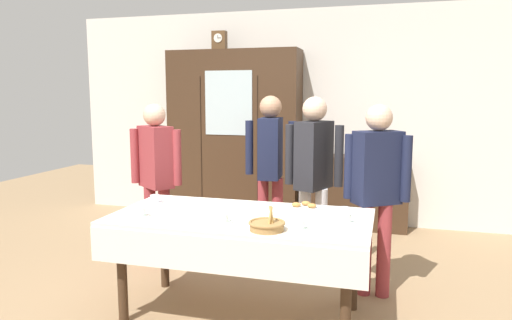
{
  "coord_description": "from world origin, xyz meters",
  "views": [
    {
      "loc": [
        1.01,
        -3.36,
        1.64
      ],
      "look_at": [
        0.0,
        0.2,
        1.12
      ],
      "focal_mm": 32.86,
      "sensor_mm": 36.0,
      "label": 1
    }
  ],
  "objects_px": {
    "tea_cup_far_left": "(223,219)",
    "tea_cup_near_right": "(155,199)",
    "pastry_plate": "(304,207)",
    "person_by_cabinet": "(377,182)",
    "spoon_back_edge": "(261,212)",
    "dining_table": "(240,230)",
    "tea_cup_front_edge": "(141,213)",
    "person_behind_table_left": "(270,160)",
    "book_stack": "(359,153)",
    "bread_basket": "(267,225)",
    "bookshelf_low": "(358,192)",
    "spoon_mid_right": "(193,210)",
    "person_near_right_end": "(156,169)",
    "tea_cup_mid_left": "(346,219)",
    "tea_cup_far_right": "(299,225)",
    "wall_cabinet": "(235,137)",
    "person_beside_shelf": "(314,168)",
    "mantel_clock": "(219,41)",
    "tea_cup_back_edge": "(345,212)"
  },
  "relations": [
    {
      "from": "mantel_clock",
      "to": "person_behind_table_left",
      "type": "relative_size",
      "value": 0.15
    },
    {
      "from": "tea_cup_far_right",
      "to": "tea_cup_near_right",
      "type": "bearing_deg",
      "value": 161.26
    },
    {
      "from": "bookshelf_low",
      "to": "person_behind_table_left",
      "type": "bearing_deg",
      "value": -122.19
    },
    {
      "from": "tea_cup_near_right",
      "to": "spoon_back_edge",
      "type": "bearing_deg",
      "value": -4.05
    },
    {
      "from": "book_stack",
      "to": "mantel_clock",
      "type": "bearing_deg",
      "value": -178.35
    },
    {
      "from": "bread_basket",
      "to": "person_by_cabinet",
      "type": "distance_m",
      "value": 1.17
    },
    {
      "from": "tea_cup_far_left",
      "to": "person_behind_table_left",
      "type": "relative_size",
      "value": 0.08
    },
    {
      "from": "tea_cup_far_right",
      "to": "spoon_mid_right",
      "type": "distance_m",
      "value": 0.91
    },
    {
      "from": "wall_cabinet",
      "to": "mantel_clock",
      "type": "bearing_deg",
      "value": -179.81
    },
    {
      "from": "tea_cup_front_edge",
      "to": "person_behind_table_left",
      "type": "bearing_deg",
      "value": 70.25
    },
    {
      "from": "bookshelf_low",
      "to": "bread_basket",
      "type": "distance_m",
      "value": 2.98
    },
    {
      "from": "wall_cabinet",
      "to": "spoon_back_edge",
      "type": "bearing_deg",
      "value": -67.24
    },
    {
      "from": "person_beside_shelf",
      "to": "tea_cup_back_edge",
      "type": "bearing_deg",
      "value": -65.41
    },
    {
      "from": "tea_cup_far_left",
      "to": "mantel_clock",
      "type": "bearing_deg",
      "value": 110.44
    },
    {
      "from": "tea_cup_mid_left",
      "to": "tea_cup_near_right",
      "type": "height_order",
      "value": "same"
    },
    {
      "from": "tea_cup_front_edge",
      "to": "tea_cup_back_edge",
      "type": "bearing_deg",
      "value": 16.51
    },
    {
      "from": "person_near_right_end",
      "to": "wall_cabinet",
      "type": "bearing_deg",
      "value": 83.84
    },
    {
      "from": "pastry_plate",
      "to": "spoon_mid_right",
      "type": "bearing_deg",
      "value": -161.07
    },
    {
      "from": "tea_cup_mid_left",
      "to": "bread_basket",
      "type": "height_order",
      "value": "bread_basket"
    },
    {
      "from": "tea_cup_mid_left",
      "to": "tea_cup_front_edge",
      "type": "relative_size",
      "value": 1.0
    },
    {
      "from": "spoon_mid_right",
      "to": "person_near_right_end",
      "type": "bearing_deg",
      "value": 133.21
    },
    {
      "from": "bookshelf_low",
      "to": "spoon_back_edge",
      "type": "xyz_separation_m",
      "value": [
        -0.56,
        -2.48,
        0.33
      ]
    },
    {
      "from": "pastry_plate",
      "to": "person_by_cabinet",
      "type": "xyz_separation_m",
      "value": [
        0.53,
        0.32,
        0.16
      ]
    },
    {
      "from": "dining_table",
      "to": "book_stack",
      "type": "height_order",
      "value": "book_stack"
    },
    {
      "from": "spoon_mid_right",
      "to": "person_by_cabinet",
      "type": "bearing_deg",
      "value": 24.09
    },
    {
      "from": "spoon_back_edge",
      "to": "person_near_right_end",
      "type": "distance_m",
      "value": 1.39
    },
    {
      "from": "book_stack",
      "to": "bread_basket",
      "type": "relative_size",
      "value": 0.8
    },
    {
      "from": "tea_cup_front_edge",
      "to": "spoon_back_edge",
      "type": "relative_size",
      "value": 1.09
    },
    {
      "from": "book_stack",
      "to": "tea_cup_far_right",
      "type": "distance_m",
      "value": 2.86
    },
    {
      "from": "person_near_right_end",
      "to": "dining_table",
      "type": "bearing_deg",
      "value": -36.84
    },
    {
      "from": "tea_cup_far_left",
      "to": "spoon_mid_right",
      "type": "distance_m",
      "value": 0.43
    },
    {
      "from": "mantel_clock",
      "to": "spoon_back_edge",
      "type": "distance_m",
      "value": 3.12
    },
    {
      "from": "person_by_cabinet",
      "to": "person_behind_table_left",
      "type": "bearing_deg",
      "value": 146.15
    },
    {
      "from": "dining_table",
      "to": "bookshelf_low",
      "type": "distance_m",
      "value": 2.73
    },
    {
      "from": "bread_basket",
      "to": "person_beside_shelf",
      "type": "height_order",
      "value": "person_beside_shelf"
    },
    {
      "from": "wall_cabinet",
      "to": "tea_cup_back_edge",
      "type": "xyz_separation_m",
      "value": [
        1.63,
        -2.37,
        -0.3
      ]
    },
    {
      "from": "dining_table",
      "to": "spoon_mid_right",
      "type": "bearing_deg",
      "value": 169.22
    },
    {
      "from": "wall_cabinet",
      "to": "spoon_mid_right",
      "type": "xyz_separation_m",
      "value": [
        0.51,
        -2.51,
        -0.32
      ]
    },
    {
      "from": "tea_cup_mid_left",
      "to": "dining_table",
      "type": "bearing_deg",
      "value": -177.65
    },
    {
      "from": "tea_cup_near_right",
      "to": "pastry_plate",
      "type": "xyz_separation_m",
      "value": [
        1.2,
        0.13,
        -0.02
      ]
    },
    {
      "from": "dining_table",
      "to": "tea_cup_front_edge",
      "type": "height_order",
      "value": "tea_cup_front_edge"
    },
    {
      "from": "tea_cup_front_edge",
      "to": "bread_basket",
      "type": "height_order",
      "value": "bread_basket"
    },
    {
      "from": "tea_cup_far_left",
      "to": "pastry_plate",
      "type": "relative_size",
      "value": 0.46
    },
    {
      "from": "tea_cup_far_left",
      "to": "tea_cup_near_right",
      "type": "bearing_deg",
      "value": 150.6
    },
    {
      "from": "spoon_back_edge",
      "to": "person_by_cabinet",
      "type": "xyz_separation_m",
      "value": [
        0.81,
        0.51,
        0.17
      ]
    },
    {
      "from": "tea_cup_back_edge",
      "to": "person_near_right_end",
      "type": "bearing_deg",
      "value": 161.84
    },
    {
      "from": "tea_cup_front_edge",
      "to": "spoon_back_edge",
      "type": "xyz_separation_m",
      "value": [
        0.8,
        0.35,
        -0.02
      ]
    },
    {
      "from": "dining_table",
      "to": "tea_cup_far_left",
      "type": "bearing_deg",
      "value": -106.27
    },
    {
      "from": "dining_table",
      "to": "book_stack",
      "type": "xyz_separation_m",
      "value": [
        0.68,
        2.64,
        0.26
      ]
    },
    {
      "from": "spoon_back_edge",
      "to": "person_by_cabinet",
      "type": "bearing_deg",
      "value": 32.28
    }
  ]
}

